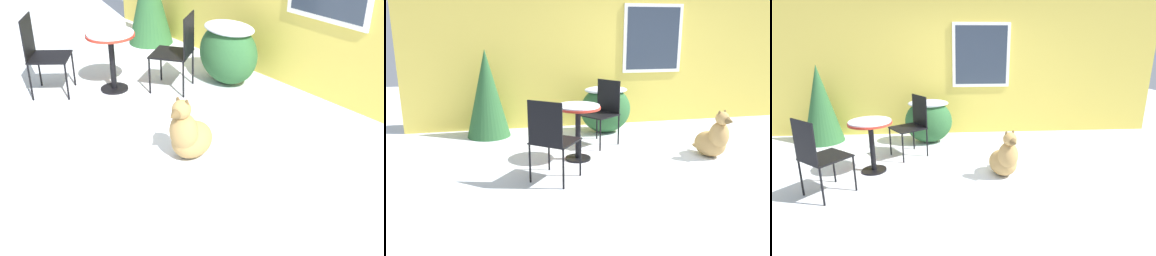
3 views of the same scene
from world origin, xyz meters
TOP-DOWN VIEW (x-y plane):
  - ground_plane at (0.00, 0.00)m, footprint 16.00×16.00m
  - house_wall at (0.02, 2.20)m, footprint 8.00×0.10m
  - shrub_left at (-0.59, 1.61)m, footprint 0.87×0.63m
  - evergreen_bush at (-2.57, 1.77)m, footprint 0.71×0.71m
  - patio_table at (-1.34, 0.32)m, footprint 0.61×0.61m
  - patio_chair_near_table at (-0.82, 0.97)m, footprint 0.66×0.66m
  - patio_chair_far_side at (-1.80, -0.39)m, footprint 0.67×0.67m
  - dog at (0.53, 0.04)m, footprint 0.49×0.68m

SIDE VIEW (x-z plane):
  - ground_plane at x=0.00m, z-range 0.00..0.00m
  - dog at x=0.53m, z-range -0.10..0.60m
  - shrub_left at x=-0.59m, z-range 0.03..0.84m
  - patio_chair_near_table at x=-0.82m, z-range 0.05..1.04m
  - patio_chair_far_side at x=-1.80m, z-range 0.05..1.04m
  - patio_table at x=-1.34m, z-range 0.21..0.97m
  - evergreen_bush at x=-2.57m, z-range 0.00..1.44m
  - house_wall at x=0.02m, z-range 0.00..3.02m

